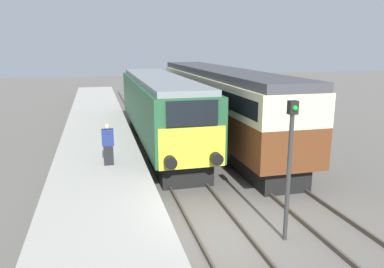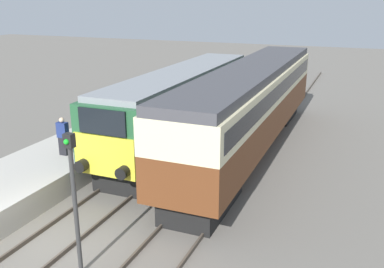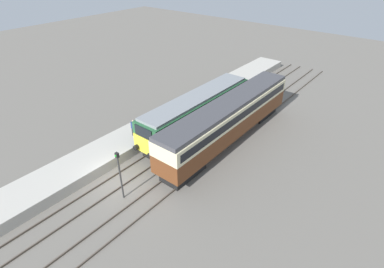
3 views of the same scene
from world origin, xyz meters
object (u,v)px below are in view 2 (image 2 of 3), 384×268
person_on_platform (63,137)px  passenger_carriage (252,101)px  locomotive (183,104)px  signal_post (74,194)px

person_on_platform → passenger_carriage: bearing=42.9°
locomotive → signal_post: 11.01m
locomotive → signal_post: (1.70, -10.87, 0.24)m
passenger_carriage → signal_post: size_ratio=4.38×
signal_post → person_on_platform: bearing=130.9°
locomotive → signal_post: signal_post is taller
passenger_carriage → signal_post: passenger_carriage is taller
locomotive → passenger_carriage: 3.44m
person_on_platform → locomotive: bearing=62.3°
locomotive → person_on_platform: 6.28m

